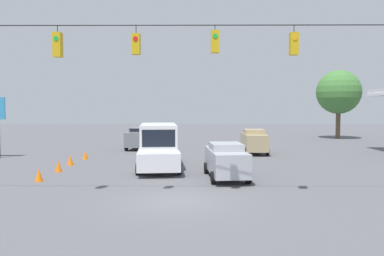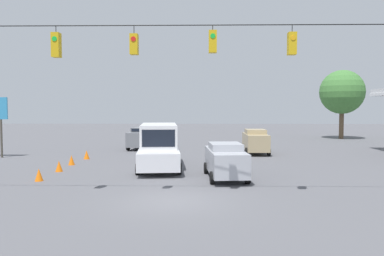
{
  "view_description": "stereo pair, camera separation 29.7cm",
  "coord_description": "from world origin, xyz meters",
  "px_view_note": "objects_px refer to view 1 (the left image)",
  "views": [
    {
      "loc": [
        -0.78,
        14.99,
        3.82
      ],
      "look_at": [
        -0.62,
        -6.96,
        2.59
      ],
      "focal_mm": 35.0,
      "sensor_mm": 36.0,
      "label": 1
    },
    {
      "loc": [
        -1.08,
        14.99,
        3.82
      ],
      "look_at": [
        -0.62,
        -6.96,
        2.59
      ],
      "focal_mm": 35.0,
      "sensor_mm": 36.0,
      "label": 2
    }
  ],
  "objects_px": {
    "overhead_signal_span": "(175,80)",
    "tree_horizon_left": "(339,92)",
    "sedan_grey_withflow_far": "(140,138)",
    "traffic_cone_second": "(58,166)",
    "traffic_cone_third": "(70,160)",
    "sedan_tan_oncoming_far": "(254,141)",
    "traffic_cone_fourth": "(85,155)",
    "box_truck_white_withflow_mid": "(159,146)",
    "traffic_cone_nearest": "(39,175)",
    "sedan_silver_crossing_near": "(226,160)"
  },
  "relations": [
    {
      "from": "sedan_tan_oncoming_far",
      "to": "sedan_grey_withflow_far",
      "type": "bearing_deg",
      "value": -18.83
    },
    {
      "from": "sedan_silver_crossing_near",
      "to": "sedan_tan_oncoming_far",
      "type": "bearing_deg",
      "value": -106.57
    },
    {
      "from": "sedan_grey_withflow_far",
      "to": "traffic_cone_second",
      "type": "height_order",
      "value": "sedan_grey_withflow_far"
    },
    {
      "from": "traffic_cone_second",
      "to": "tree_horizon_left",
      "type": "bearing_deg",
      "value": -137.19
    },
    {
      "from": "box_truck_white_withflow_mid",
      "to": "overhead_signal_span",
      "type": "bearing_deg",
      "value": 100.17
    },
    {
      "from": "traffic_cone_nearest",
      "to": "traffic_cone_third",
      "type": "bearing_deg",
      "value": -88.37
    },
    {
      "from": "overhead_signal_span",
      "to": "traffic_cone_fourth",
      "type": "bearing_deg",
      "value": -58.59
    },
    {
      "from": "box_truck_white_withflow_mid",
      "to": "traffic_cone_second",
      "type": "xyz_separation_m",
      "value": [
        5.75,
        1.71,
        -1.03
      ]
    },
    {
      "from": "overhead_signal_span",
      "to": "traffic_cone_nearest",
      "type": "distance_m",
      "value": 9.28
    },
    {
      "from": "box_truck_white_withflow_mid",
      "to": "sedan_grey_withflow_far",
      "type": "bearing_deg",
      "value": -75.69
    },
    {
      "from": "box_truck_white_withflow_mid",
      "to": "traffic_cone_second",
      "type": "bearing_deg",
      "value": 16.53
    },
    {
      "from": "traffic_cone_second",
      "to": "traffic_cone_fourth",
      "type": "height_order",
      "value": "same"
    },
    {
      "from": "sedan_tan_oncoming_far",
      "to": "box_truck_white_withflow_mid",
      "type": "bearing_deg",
      "value": 44.95
    },
    {
      "from": "sedan_grey_withflow_far",
      "to": "sedan_tan_oncoming_far",
      "type": "bearing_deg",
      "value": 161.17
    },
    {
      "from": "traffic_cone_fourth",
      "to": "sedan_grey_withflow_far",
      "type": "bearing_deg",
      "value": -113.9
    },
    {
      "from": "overhead_signal_span",
      "to": "box_truck_white_withflow_mid",
      "type": "height_order",
      "value": "overhead_signal_span"
    },
    {
      "from": "overhead_signal_span",
      "to": "traffic_cone_nearest",
      "type": "bearing_deg",
      "value": -26.77
    },
    {
      "from": "sedan_grey_withflow_far",
      "to": "tree_horizon_left",
      "type": "bearing_deg",
      "value": -153.1
    },
    {
      "from": "traffic_cone_second",
      "to": "tree_horizon_left",
      "type": "xyz_separation_m",
      "value": [
        -25.4,
        -23.53,
        5.27
      ]
    },
    {
      "from": "sedan_tan_oncoming_far",
      "to": "traffic_cone_second",
      "type": "relative_size",
      "value": 6.59
    },
    {
      "from": "sedan_tan_oncoming_far",
      "to": "traffic_cone_third",
      "type": "bearing_deg",
      "value": 25.9
    },
    {
      "from": "traffic_cone_nearest",
      "to": "traffic_cone_second",
      "type": "bearing_deg",
      "value": -89.51
    },
    {
      "from": "traffic_cone_nearest",
      "to": "traffic_cone_second",
      "type": "xyz_separation_m",
      "value": [
        0.02,
        -2.82,
        0.0
      ]
    },
    {
      "from": "sedan_tan_oncoming_far",
      "to": "overhead_signal_span",
      "type": "bearing_deg",
      "value": 69.6
    },
    {
      "from": "sedan_tan_oncoming_far",
      "to": "tree_horizon_left",
      "type": "xyz_separation_m",
      "value": [
        -12.5,
        -14.68,
        4.56
      ]
    },
    {
      "from": "tree_horizon_left",
      "to": "sedan_grey_withflow_far",
      "type": "bearing_deg",
      "value": 26.9
    },
    {
      "from": "sedan_grey_withflow_far",
      "to": "traffic_cone_fourth",
      "type": "relative_size",
      "value": 7.13
    },
    {
      "from": "sedan_tan_oncoming_far",
      "to": "traffic_cone_nearest",
      "type": "height_order",
      "value": "sedan_tan_oncoming_far"
    },
    {
      "from": "sedan_tan_oncoming_far",
      "to": "sedan_silver_crossing_near",
      "type": "bearing_deg",
      "value": 73.43
    },
    {
      "from": "sedan_grey_withflow_far",
      "to": "tree_horizon_left",
      "type": "distance_m",
      "value": 25.46
    },
    {
      "from": "sedan_grey_withflow_far",
      "to": "box_truck_white_withflow_mid",
      "type": "distance_m",
      "value": 10.83
    },
    {
      "from": "box_truck_white_withflow_mid",
      "to": "tree_horizon_left",
      "type": "height_order",
      "value": "tree_horizon_left"
    },
    {
      "from": "overhead_signal_span",
      "to": "sedan_silver_crossing_near",
      "type": "relative_size",
      "value": 4.93
    },
    {
      "from": "box_truck_white_withflow_mid",
      "to": "traffic_cone_nearest",
      "type": "xyz_separation_m",
      "value": [
        5.72,
        4.53,
        -1.03
      ]
    },
    {
      "from": "overhead_signal_span",
      "to": "tree_horizon_left",
      "type": "height_order",
      "value": "tree_horizon_left"
    },
    {
      "from": "traffic_cone_second",
      "to": "traffic_cone_third",
      "type": "xyz_separation_m",
      "value": [
        0.13,
        -2.52,
        0.0
      ]
    },
    {
      "from": "traffic_cone_nearest",
      "to": "traffic_cone_fourth",
      "type": "bearing_deg",
      "value": -89.99
    },
    {
      "from": "sedan_grey_withflow_far",
      "to": "traffic_cone_third",
      "type": "height_order",
      "value": "sedan_grey_withflow_far"
    },
    {
      "from": "traffic_cone_nearest",
      "to": "box_truck_white_withflow_mid",
      "type": "bearing_deg",
      "value": -141.63
    },
    {
      "from": "traffic_cone_third",
      "to": "overhead_signal_span",
      "type": "bearing_deg",
      "value": 129.28
    },
    {
      "from": "traffic_cone_third",
      "to": "tree_horizon_left",
      "type": "height_order",
      "value": "tree_horizon_left"
    },
    {
      "from": "sedan_silver_crossing_near",
      "to": "traffic_cone_third",
      "type": "relative_size",
      "value": 7.24
    },
    {
      "from": "sedan_tan_oncoming_far",
      "to": "traffic_cone_fourth",
      "type": "relative_size",
      "value": 6.59
    },
    {
      "from": "traffic_cone_third",
      "to": "traffic_cone_nearest",
      "type": "bearing_deg",
      "value": 91.63
    },
    {
      "from": "tree_horizon_left",
      "to": "overhead_signal_span",
      "type": "bearing_deg",
      "value": 58.75
    },
    {
      "from": "tree_horizon_left",
      "to": "traffic_cone_second",
      "type": "bearing_deg",
      "value": 42.81
    },
    {
      "from": "traffic_cone_third",
      "to": "tree_horizon_left",
      "type": "bearing_deg",
      "value": -140.55
    },
    {
      "from": "traffic_cone_fourth",
      "to": "box_truck_white_withflow_mid",
      "type": "bearing_deg",
      "value": 147.71
    },
    {
      "from": "sedan_grey_withflow_far",
      "to": "sedan_tan_oncoming_far",
      "type": "xyz_separation_m",
      "value": [
        -9.83,
        3.35,
        0.02
      ]
    },
    {
      "from": "overhead_signal_span",
      "to": "sedan_silver_crossing_near",
      "type": "height_order",
      "value": "overhead_signal_span"
    }
  ]
}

